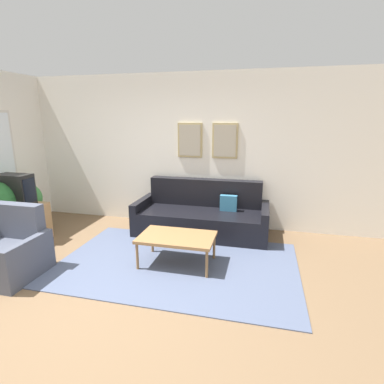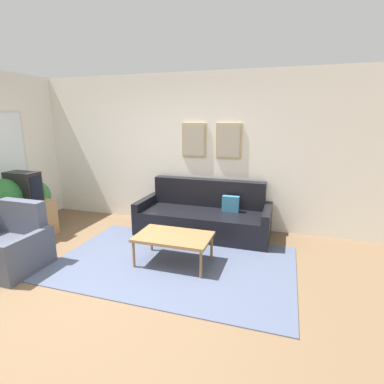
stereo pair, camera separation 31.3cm
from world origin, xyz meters
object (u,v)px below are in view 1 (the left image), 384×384
(tv, at_px, (15,190))
(armchair, at_px, (7,254))
(couch, at_px, (202,216))
(coffee_table, at_px, (177,238))

(tv, distance_m, armchair, 1.29)
(couch, distance_m, coffee_table, 1.22)
(couch, bearing_deg, armchair, -136.69)
(armchair, bearing_deg, couch, 50.95)
(couch, height_order, armchair, couch)
(coffee_table, relative_size, tv, 1.86)
(coffee_table, height_order, armchair, armchair)
(couch, xyz_separation_m, coffee_table, (-0.09, -1.22, 0.08))
(coffee_table, bearing_deg, armchair, -159.38)
(couch, height_order, coffee_table, couch)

